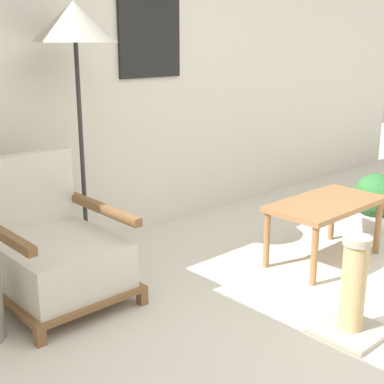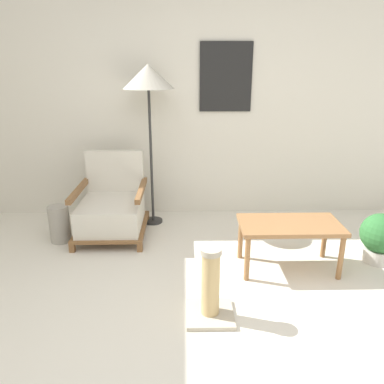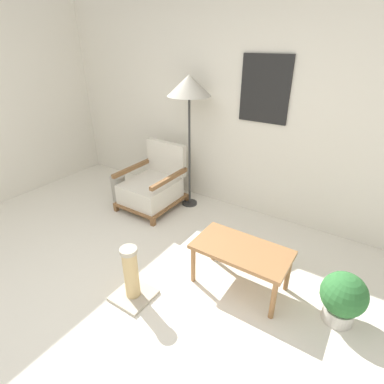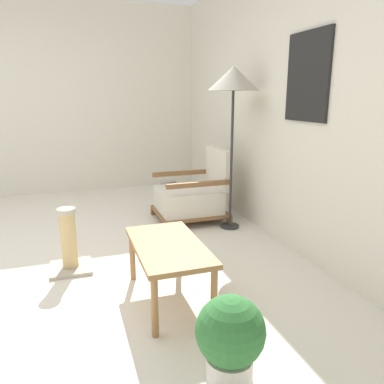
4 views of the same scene
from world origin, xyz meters
name	(u,v)px [view 1 (image 1 of 4)]	position (x,y,z in m)	size (l,w,h in m)	color
wall_back	(104,56)	(0.00, 2.45, 1.35)	(8.00, 0.09, 2.70)	silver
armchair	(55,253)	(-0.81, 1.82, 0.28)	(0.69, 0.78, 0.82)	brown
floor_lamp	(75,28)	(-0.42, 2.11, 1.53)	(0.52, 0.52, 1.69)	#2D2D2D
coffee_table	(326,209)	(0.81, 1.09, 0.37)	(0.84, 0.45, 0.42)	olive
potted_plant	(375,199)	(1.65, 1.18, 0.25)	(0.35, 0.35, 0.45)	beige
scratching_post	(352,296)	(0.10, 0.44, 0.21)	(0.33, 0.33, 0.53)	#B2A893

